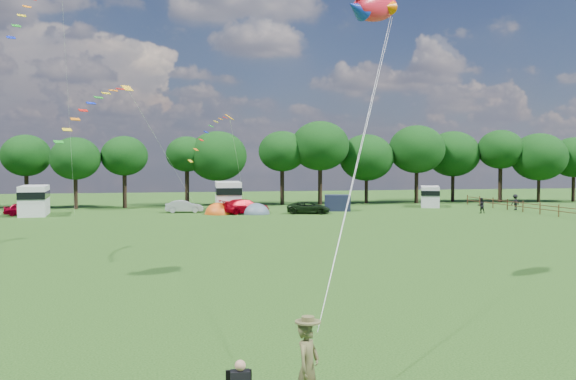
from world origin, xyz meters
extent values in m
plane|color=black|center=(0.00, 0.00, 0.00)|extent=(180.00, 180.00, 0.00)
cylinder|color=black|center=(-20.03, 56.31, 1.95)|extent=(0.47, 0.47, 3.90)
ellipsoid|color=black|center=(-20.03, 56.31, 6.00)|extent=(5.58, 5.58, 4.74)
cylinder|color=black|center=(-14.36, 53.27, 1.78)|extent=(0.44, 0.44, 3.56)
ellipsoid|color=black|center=(-14.36, 53.27, 5.64)|extent=(5.56, 5.56, 4.73)
cylinder|color=black|center=(-9.09, 54.23, 1.98)|extent=(0.47, 0.47, 3.95)
ellipsoid|color=black|center=(-9.09, 54.23, 5.95)|extent=(5.33, 5.33, 4.53)
cylinder|color=black|center=(-1.92, 56.03, 2.17)|extent=(0.50, 0.50, 4.33)
ellipsoid|color=black|center=(-1.92, 56.03, 6.19)|extent=(4.95, 4.95, 4.21)
cylinder|color=black|center=(1.70, 55.56, 1.66)|extent=(0.43, 0.43, 3.31)
ellipsoid|color=black|center=(1.70, 55.56, 5.95)|extent=(7.03, 7.03, 5.98)
cylinder|color=black|center=(9.66, 55.80, 2.18)|extent=(0.50, 0.50, 4.36)
ellipsoid|color=black|center=(9.66, 55.80, 6.56)|extent=(5.84, 5.84, 4.97)
cylinder|color=black|center=(14.25, 54.92, 2.27)|extent=(0.51, 0.51, 4.55)
ellipsoid|color=black|center=(14.25, 54.92, 7.23)|extent=(7.15, 7.15, 6.08)
cylinder|color=black|center=(20.49, 55.63, 1.61)|extent=(0.42, 0.42, 3.21)
ellipsoid|color=black|center=(20.49, 55.63, 5.80)|extent=(6.90, 6.90, 5.86)
cylinder|color=black|center=(26.98, 54.96, 2.09)|extent=(0.48, 0.48, 4.17)
ellipsoid|color=black|center=(26.98, 54.96, 6.86)|extent=(7.16, 7.16, 6.09)
cylinder|color=black|center=(32.97, 56.89, 1.83)|extent=(0.45, 0.45, 3.66)
ellipsoid|color=black|center=(32.97, 56.89, 6.31)|extent=(7.05, 7.05, 5.99)
cylinder|color=black|center=(38.41, 54.37, 2.32)|extent=(0.52, 0.52, 4.65)
ellipsoid|color=black|center=(38.41, 54.37, 6.88)|extent=(5.96, 5.96, 5.06)
cylinder|color=black|center=(43.16, 53.04, 1.59)|extent=(0.42, 0.42, 3.19)
ellipsoid|color=black|center=(43.16, 53.04, 5.89)|extent=(7.23, 7.23, 6.14)
cylinder|color=black|center=(48.55, 53.44, 1.76)|extent=(0.44, 0.44, 3.52)
ellipsoid|color=black|center=(48.55, 53.44, 5.86)|extent=(6.22, 6.22, 5.28)
cylinder|color=#472D19|center=(32.00, 33.00, 0.60)|extent=(0.12, 0.12, 1.20)
cylinder|color=#472D19|center=(32.00, 31.50, 0.95)|extent=(0.08, 3.00, 0.08)
cylinder|color=#472D19|center=(32.00, 31.50, 0.55)|extent=(0.08, 3.00, 0.08)
cylinder|color=#472D19|center=(32.00, 36.00, 0.60)|extent=(0.12, 0.12, 1.20)
cylinder|color=#472D19|center=(32.00, 34.50, 0.95)|extent=(0.08, 3.00, 0.08)
cylinder|color=#472D19|center=(32.00, 34.50, 0.55)|extent=(0.08, 3.00, 0.08)
cylinder|color=#472D19|center=(32.00, 39.00, 0.60)|extent=(0.12, 0.12, 1.20)
cylinder|color=#472D19|center=(32.00, 37.50, 0.95)|extent=(0.08, 3.00, 0.08)
cylinder|color=#472D19|center=(32.00, 37.50, 0.55)|extent=(0.08, 3.00, 0.08)
cylinder|color=#472D19|center=(32.00, 42.00, 0.60)|extent=(0.12, 0.12, 1.20)
cylinder|color=#472D19|center=(32.00, 40.50, 0.95)|extent=(0.08, 3.00, 0.08)
cylinder|color=#472D19|center=(32.00, 40.50, 0.55)|extent=(0.08, 3.00, 0.08)
cylinder|color=#472D19|center=(32.00, 45.00, 0.60)|extent=(0.12, 0.12, 1.20)
cylinder|color=#472D19|center=(32.00, 43.50, 0.95)|extent=(0.08, 3.00, 0.08)
cylinder|color=#472D19|center=(32.00, 43.50, 0.55)|extent=(0.08, 3.00, 0.08)
cylinder|color=#472D19|center=(32.00, 48.00, 0.60)|extent=(0.12, 0.12, 1.20)
cylinder|color=#472D19|center=(32.00, 46.50, 0.95)|extent=(0.08, 3.00, 0.08)
cylinder|color=#472D19|center=(32.00, 46.50, 0.55)|extent=(0.08, 3.00, 0.08)
cylinder|color=#472D19|center=(32.00, 51.00, 0.60)|extent=(0.12, 0.12, 1.20)
cylinder|color=#472D19|center=(32.00, 49.50, 0.95)|extent=(0.08, 3.00, 0.08)
cylinder|color=#472D19|center=(32.00, 49.50, 0.55)|extent=(0.08, 3.00, 0.08)
imported|color=#A7001B|center=(-18.27, 45.40, 0.66)|extent=(4.00, 1.69, 1.32)
imported|color=#9C9EA4|center=(-2.84, 45.90, 0.64)|extent=(3.68, 1.49, 1.28)
imported|color=#99000C|center=(3.16, 43.06, 0.75)|extent=(5.36, 3.48, 1.49)
imported|color=black|center=(9.49, 41.76, 0.61)|extent=(4.90, 3.24, 1.23)
cube|color=silver|center=(-17.49, 45.81, 1.46)|extent=(2.86, 5.99, 2.92)
cube|color=black|center=(-17.49, 45.81, 2.05)|extent=(2.92, 6.11, 0.69)
cylinder|color=black|center=(-17.37, 43.98, 0.41)|extent=(0.84, 0.36, 0.82)
cylinder|color=black|center=(-17.61, 47.64, 0.41)|extent=(0.84, 0.36, 0.82)
cube|color=silver|center=(2.02, 48.03, 1.55)|extent=(3.11, 6.38, 3.10)
cube|color=black|center=(2.02, 48.03, 2.18)|extent=(3.17, 6.51, 0.73)
cylinder|color=black|center=(1.87, 46.09, 0.44)|extent=(0.89, 0.39, 0.87)
cylinder|color=black|center=(2.17, 49.98, 0.44)|extent=(0.89, 0.39, 0.87)
cube|color=silver|center=(25.83, 48.41, 1.20)|extent=(3.77, 5.21, 2.40)
cube|color=black|center=(25.83, 48.41, 1.69)|extent=(3.84, 5.31, 0.57)
cylinder|color=black|center=(25.23, 47.02, 0.34)|extent=(0.72, 0.49, 0.67)
cylinder|color=black|center=(26.42, 49.79, 0.34)|extent=(0.72, 0.49, 0.67)
ellipsoid|color=#D95212|center=(0.51, 43.18, 0.02)|extent=(2.82, 3.24, 2.31)
cylinder|color=#D95212|center=(0.51, 43.18, 0.04)|extent=(2.96, 2.96, 0.08)
ellipsoid|color=#485969|center=(4.14, 42.62, 0.02)|extent=(2.82, 3.24, 2.20)
cylinder|color=#485969|center=(4.14, 42.62, 0.04)|extent=(2.96, 2.96, 0.08)
cube|color=#181D32|center=(13.47, 44.83, 0.86)|extent=(3.28, 2.92, 1.72)
imported|color=brown|center=(-3.09, -8.23, 0.96)|extent=(0.80, 0.83, 1.92)
sphere|color=tan|center=(-4.60, -8.61, 1.22)|extent=(0.23, 0.23, 0.23)
ellipsoid|color=red|center=(2.96, 4.41, 11.80)|extent=(3.16, 2.74, 1.78)
ellipsoid|color=#D2BE07|center=(2.96, 4.41, 11.67)|extent=(1.97, 1.70, 0.97)
cone|color=#102CB3|center=(1.87, 3.61, 11.53)|extent=(1.34, 1.27, 0.94)
sphere|color=white|center=(3.63, 5.30, 11.97)|extent=(0.30, 0.30, 0.30)
sphere|color=black|center=(3.66, 5.38, 11.97)|extent=(0.15, 0.15, 0.15)
cube|color=orange|center=(-14.71, 27.48, 16.30)|extent=(0.62, 0.47, 0.17)
cube|color=yellow|center=(-14.98, 26.99, 15.55)|extent=(0.62, 0.47, 0.18)
cube|color=#198C1E|center=(-15.25, 26.49, 14.73)|extent=(0.61, 0.46, 0.19)
cube|color=#0C1EB2|center=(-15.52, 26.00, 13.82)|extent=(0.61, 0.45, 0.20)
cube|color=yellow|center=(-7.66, 20.68, 9.97)|extent=(0.80, 0.77, 0.38)
cube|color=red|center=(-8.07, 20.23, 9.86)|extent=(0.59, 0.50, 0.11)
cube|color=orange|center=(-8.47, 19.78, 9.71)|extent=(0.58, 0.50, 0.12)
cube|color=yellow|center=(-8.88, 19.33, 9.48)|extent=(0.58, 0.50, 0.13)
cube|color=#198C1E|center=(-9.28, 18.88, 9.17)|extent=(0.58, 0.49, 0.14)
cube|color=#0C1EB2|center=(-9.69, 18.43, 8.79)|extent=(0.58, 0.49, 0.14)
cube|color=red|center=(-10.09, 17.98, 8.32)|extent=(0.57, 0.49, 0.15)
cube|color=orange|center=(-10.50, 17.53, 7.77)|extent=(0.57, 0.48, 0.16)
cube|color=yellow|center=(-10.90, 17.08, 7.14)|extent=(0.57, 0.48, 0.17)
cube|color=#198C1E|center=(-11.31, 16.63, 6.43)|extent=(0.56, 0.47, 0.18)
cube|color=#F79D0E|center=(-1.79, 15.62, 7.89)|extent=(0.59, 0.63, 0.32)
cube|color=red|center=(-2.11, 15.08, 7.82)|extent=(0.34, 0.51, 0.09)
cube|color=orange|center=(-2.42, 14.54, 7.71)|extent=(0.34, 0.50, 0.10)
cube|color=yellow|center=(-2.74, 14.00, 7.52)|extent=(0.33, 0.50, 0.11)
cube|color=#198C1E|center=(-3.05, 13.46, 7.24)|extent=(0.33, 0.50, 0.11)
cube|color=#0C1EB2|center=(-3.37, 12.92, 6.89)|extent=(0.33, 0.50, 0.12)
cube|color=red|center=(-3.68, 12.38, 6.46)|extent=(0.32, 0.50, 0.13)
cube|color=orange|center=(-4.00, 11.84, 5.95)|extent=(0.32, 0.50, 0.14)
cube|color=yellow|center=(-4.31, 11.30, 5.36)|extent=(0.31, 0.50, 0.14)
imported|color=black|center=(26.91, 38.52, 0.79)|extent=(0.80, 0.52, 1.59)
imported|color=black|center=(32.69, 41.57, 0.87)|extent=(1.23, 0.83, 1.74)
camera|label=1|loc=(-6.37, -21.32, 5.36)|focal=40.00mm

